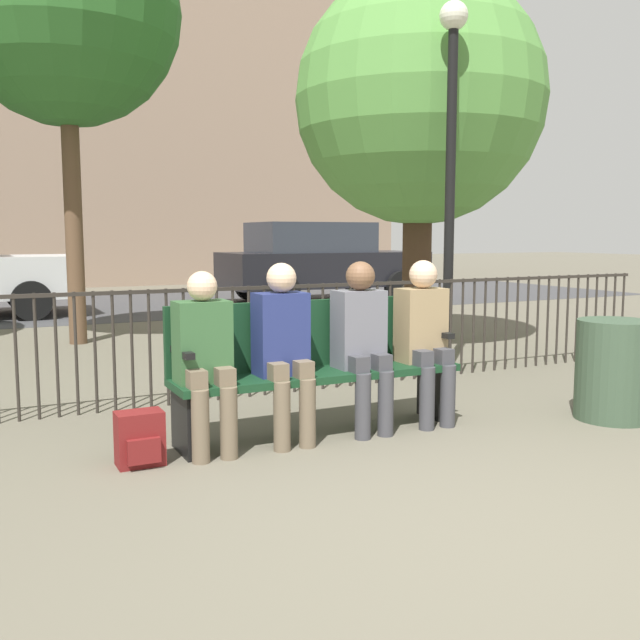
% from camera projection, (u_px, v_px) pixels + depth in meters
% --- Properties ---
extents(ground_plane, '(80.00, 80.00, 0.00)m').
position_uv_depth(ground_plane, '(520.00, 546.00, 3.16)').
color(ground_plane, '#605B4C').
extents(park_bench, '(2.04, 0.45, 0.92)m').
position_uv_depth(park_bench, '(315.00, 361.00, 4.94)').
color(park_bench, '#14381E').
rests_on(park_bench, ground).
extents(seated_person_0, '(0.34, 0.39, 1.15)m').
position_uv_depth(seated_person_0, '(205.00, 353.00, 4.44)').
color(seated_person_0, brown).
rests_on(seated_person_0, ground).
extents(seated_person_1, '(0.34, 0.39, 1.19)m').
position_uv_depth(seated_person_1, '(284.00, 343.00, 4.68)').
color(seated_person_1, brown).
rests_on(seated_person_1, ground).
extents(seated_person_2, '(0.34, 0.39, 1.19)m').
position_uv_depth(seated_person_2, '(362.00, 337.00, 4.94)').
color(seated_person_2, '#3D3D42').
rests_on(seated_person_2, ground).
extents(seated_person_3, '(0.34, 0.39, 1.19)m').
position_uv_depth(seated_person_3, '(425.00, 333.00, 5.17)').
color(seated_person_3, '#3D3D42').
rests_on(seated_person_3, ground).
extents(backpack, '(0.28, 0.22, 0.33)m').
position_uv_depth(backpack, '(140.00, 439.00, 4.26)').
color(backpack, maroon).
rests_on(backpack, ground).
extents(fence_railing, '(9.01, 0.03, 0.95)m').
position_uv_depth(fence_railing, '(249.00, 332.00, 6.02)').
color(fence_railing, '#2D2823').
rests_on(fence_railing, ground).
extents(tree_0, '(2.77, 2.77, 5.46)m').
position_uv_depth(tree_0, '(65.00, 11.00, 8.58)').
color(tree_0, brown).
rests_on(tree_0, ground).
extents(tree_2, '(3.02, 3.02, 4.51)m').
position_uv_depth(tree_2, '(419.00, 101.00, 8.60)').
color(tree_2, '#422D1E').
rests_on(tree_2, ground).
extents(lamp_post, '(0.28, 0.28, 3.63)m').
position_uv_depth(lamp_post, '(451.00, 130.00, 7.03)').
color(lamp_post, black).
rests_on(lamp_post, ground).
extents(street_surface, '(24.00, 6.00, 0.01)m').
position_uv_depth(street_surface, '(90.00, 306.00, 13.83)').
color(street_surface, '#3D3D3F').
rests_on(street_surface, ground).
extents(parked_car_1, '(4.20, 1.94, 1.62)m').
position_uv_depth(parked_car_1, '(320.00, 261.00, 14.65)').
color(parked_car_1, black).
rests_on(parked_car_1, ground).
extents(trash_bin, '(0.55, 0.55, 0.75)m').
position_uv_depth(trash_bin, '(614.00, 370.00, 5.31)').
color(trash_bin, '#384C38').
rests_on(trash_bin, ground).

